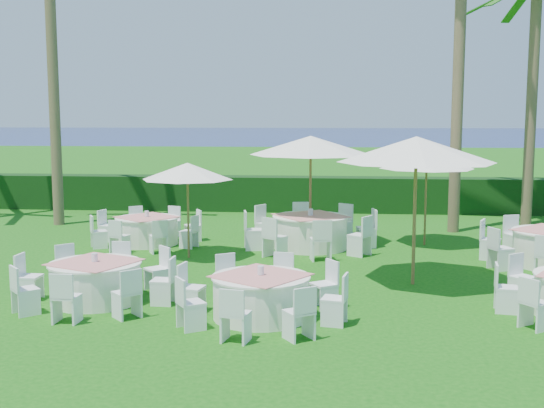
{
  "coord_description": "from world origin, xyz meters",
  "views": [
    {
      "loc": [
        0.4,
        -11.58,
        3.34
      ],
      "look_at": [
        -0.99,
        3.9,
        1.3
      ],
      "focal_mm": 45.0,
      "sensor_mm": 36.0,
      "label": 1
    }
  ],
  "objects_px": {
    "umbrella_b": "(416,150)",
    "umbrella_d": "(427,161)",
    "banquet_table_e": "(310,231)",
    "banquet_table_a": "(95,281)",
    "umbrella_c": "(311,145)",
    "umbrella_a": "(187,171)",
    "banquet_table_d": "(147,230)",
    "banquet_table_b": "(261,295)"
  },
  "relations": [
    {
      "from": "banquet_table_e",
      "to": "umbrella_a",
      "type": "bearing_deg",
      "value": -153.65
    },
    {
      "from": "banquet_table_e",
      "to": "umbrella_c",
      "type": "relative_size",
      "value": 1.06
    },
    {
      "from": "banquet_table_e",
      "to": "umbrella_b",
      "type": "xyz_separation_m",
      "value": [
        2.15,
        -3.5,
        2.23
      ]
    },
    {
      "from": "banquet_table_d",
      "to": "umbrella_d",
      "type": "distance_m",
      "value": 7.41
    },
    {
      "from": "umbrella_c",
      "to": "banquet_table_d",
      "type": "bearing_deg",
      "value": -173.89
    },
    {
      "from": "banquet_table_d",
      "to": "banquet_table_e",
      "type": "bearing_deg",
      "value": -2.1
    },
    {
      "from": "banquet_table_b",
      "to": "umbrella_d",
      "type": "bearing_deg",
      "value": 62.3
    },
    {
      "from": "umbrella_d",
      "to": "umbrella_c",
      "type": "bearing_deg",
      "value": -177.67
    },
    {
      "from": "banquet_table_a",
      "to": "umbrella_d",
      "type": "relative_size",
      "value": 1.2
    },
    {
      "from": "umbrella_b",
      "to": "umbrella_d",
      "type": "distance_m",
      "value": 4.32
    },
    {
      "from": "umbrella_c",
      "to": "banquet_table_a",
      "type": "bearing_deg",
      "value": -121.71
    },
    {
      "from": "umbrella_c",
      "to": "umbrella_d",
      "type": "bearing_deg",
      "value": 2.33
    },
    {
      "from": "umbrella_b",
      "to": "banquet_table_e",
      "type": "bearing_deg",
      "value": 121.62
    },
    {
      "from": "umbrella_b",
      "to": "umbrella_c",
      "type": "xyz_separation_m",
      "value": [
        -2.18,
        4.1,
        -0.11
      ]
    },
    {
      "from": "banquet_table_a",
      "to": "banquet_table_d",
      "type": "xyz_separation_m",
      "value": [
        -0.56,
        5.46,
        -0.0
      ]
    },
    {
      "from": "banquet_table_e",
      "to": "umbrella_b",
      "type": "relative_size",
      "value": 1.08
    },
    {
      "from": "banquet_table_b",
      "to": "umbrella_d",
      "type": "relative_size",
      "value": 1.19
    },
    {
      "from": "umbrella_a",
      "to": "umbrella_c",
      "type": "bearing_deg",
      "value": 35.68
    },
    {
      "from": "banquet_table_b",
      "to": "umbrella_a",
      "type": "height_order",
      "value": "umbrella_a"
    },
    {
      "from": "banquet_table_b",
      "to": "banquet_table_e",
      "type": "height_order",
      "value": "banquet_table_e"
    },
    {
      "from": "umbrella_b",
      "to": "umbrella_d",
      "type": "xyz_separation_m",
      "value": [
        0.78,
        4.22,
        -0.49
      ]
    },
    {
      "from": "banquet_table_d",
      "to": "banquet_table_e",
      "type": "height_order",
      "value": "banquet_table_e"
    },
    {
      "from": "umbrella_d",
      "to": "banquet_table_a",
      "type": "bearing_deg",
      "value": -137.62
    },
    {
      "from": "banquet_table_e",
      "to": "umbrella_b",
      "type": "height_order",
      "value": "umbrella_b"
    },
    {
      "from": "banquet_table_a",
      "to": "banquet_table_d",
      "type": "bearing_deg",
      "value": 95.85
    },
    {
      "from": "umbrella_c",
      "to": "umbrella_d",
      "type": "height_order",
      "value": "umbrella_c"
    },
    {
      "from": "banquet_table_b",
      "to": "banquet_table_e",
      "type": "relative_size",
      "value": 0.86
    },
    {
      "from": "umbrella_c",
      "to": "banquet_table_b",
      "type": "bearing_deg",
      "value": -95.04
    },
    {
      "from": "umbrella_c",
      "to": "umbrella_d",
      "type": "xyz_separation_m",
      "value": [
        2.96,
        0.12,
        -0.38
      ]
    },
    {
      "from": "banquet_table_e",
      "to": "umbrella_a",
      "type": "height_order",
      "value": "umbrella_a"
    },
    {
      "from": "banquet_table_e",
      "to": "banquet_table_a",
      "type": "bearing_deg",
      "value": -124.75
    },
    {
      "from": "banquet_table_a",
      "to": "umbrella_b",
      "type": "distance_m",
      "value": 6.52
    },
    {
      "from": "umbrella_b",
      "to": "umbrella_c",
      "type": "height_order",
      "value": "umbrella_b"
    },
    {
      "from": "banquet_table_a",
      "to": "umbrella_d",
      "type": "distance_m",
      "value": 9.12
    },
    {
      "from": "banquet_table_e",
      "to": "umbrella_c",
      "type": "distance_m",
      "value": 2.21
    },
    {
      "from": "banquet_table_d",
      "to": "umbrella_d",
      "type": "xyz_separation_m",
      "value": [
        7.17,
        0.57,
        1.8
      ]
    },
    {
      "from": "umbrella_b",
      "to": "umbrella_d",
      "type": "relative_size",
      "value": 1.28
    },
    {
      "from": "banquet_table_b",
      "to": "banquet_table_d",
      "type": "distance_m",
      "value": 7.16
    },
    {
      "from": "banquet_table_d",
      "to": "banquet_table_e",
      "type": "relative_size",
      "value": 0.85
    },
    {
      "from": "banquet_table_e",
      "to": "banquet_table_b",
      "type": "bearing_deg",
      "value": -95.82
    },
    {
      "from": "banquet_table_a",
      "to": "umbrella_a",
      "type": "height_order",
      "value": "umbrella_a"
    },
    {
      "from": "banquet_table_b",
      "to": "umbrella_c",
      "type": "distance_m",
      "value": 7.0
    }
  ]
}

